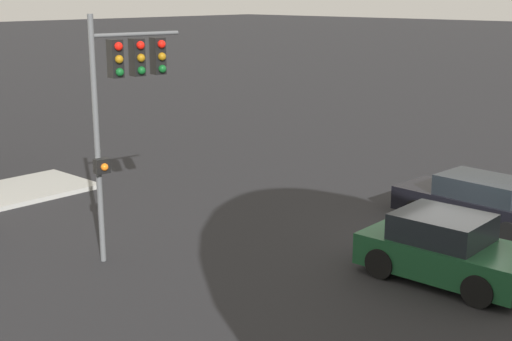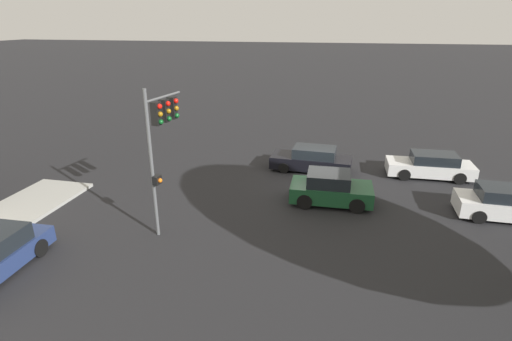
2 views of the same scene
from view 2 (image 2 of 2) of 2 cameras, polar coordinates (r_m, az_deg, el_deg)
ground_plane at (r=22.00m, az=8.32°, el=-1.75°), size 300.00×300.00×0.00m
traffic_signal at (r=16.21m, az=-13.34°, el=5.93°), size 0.62×2.55×6.00m
crossing_car_0 at (r=19.50m, az=10.59°, el=-2.56°), size 3.91×2.13×1.55m
crossing_car_1 at (r=23.59m, az=7.98°, el=1.56°), size 4.71×2.10×1.43m
crossing_car_2 at (r=24.44m, az=23.66°, el=0.63°), size 4.66×1.97×1.39m
crossing_car_3 at (r=20.95m, az=32.15°, el=-4.04°), size 4.19×1.91×1.44m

